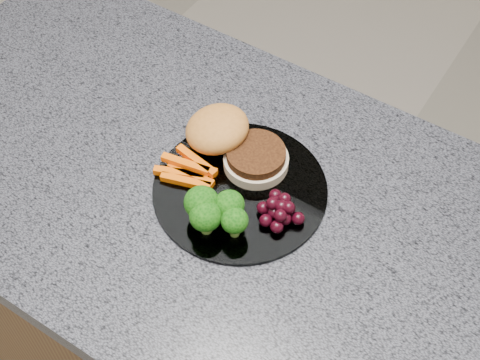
{
  "coord_description": "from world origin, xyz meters",
  "views": [
    {
      "loc": [
        0.34,
        -0.48,
        1.7
      ],
      "look_at": [
        0.02,
        0.02,
        0.93
      ],
      "focal_mm": 50.0,
      "sensor_mm": 36.0,
      "label": 1
    }
  ],
  "objects_px": {
    "burger": "(231,141)",
    "grape_bunch": "(279,210)",
    "island_cabinet": "(228,329)",
    "plate": "(240,189)"
  },
  "relations": [
    {
      "from": "plate",
      "to": "burger",
      "type": "xyz_separation_m",
      "value": [
        -0.05,
        0.05,
        0.03
      ]
    },
    {
      "from": "burger",
      "to": "island_cabinet",
      "type": "bearing_deg",
      "value": -77.33
    },
    {
      "from": "island_cabinet",
      "to": "grape_bunch",
      "type": "distance_m",
      "value": 0.5
    },
    {
      "from": "island_cabinet",
      "to": "grape_bunch",
      "type": "height_order",
      "value": "grape_bunch"
    },
    {
      "from": "burger",
      "to": "grape_bunch",
      "type": "relative_size",
      "value": 2.69
    },
    {
      "from": "burger",
      "to": "grape_bunch",
      "type": "distance_m",
      "value": 0.14
    },
    {
      "from": "island_cabinet",
      "to": "grape_bunch",
      "type": "bearing_deg",
      "value": 4.55
    },
    {
      "from": "plate",
      "to": "burger",
      "type": "relative_size",
      "value": 1.37
    },
    {
      "from": "plate",
      "to": "grape_bunch",
      "type": "relative_size",
      "value": 3.69
    },
    {
      "from": "island_cabinet",
      "to": "plate",
      "type": "xyz_separation_m",
      "value": [
        0.02,
        0.02,
        0.47
      ]
    }
  ]
}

